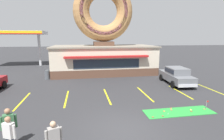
{
  "coord_description": "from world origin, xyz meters",
  "views": [
    {
      "loc": [
        -1.87,
        -7.53,
        4.4
      ],
      "look_at": [
        0.3,
        5.0,
        2.0
      ],
      "focal_mm": 28.0,
      "sensor_mm": 36.0,
      "label": 1
    }
  ],
  "objects_px": {
    "golf_ball": "(168,114)",
    "pedestrian_hooded_kid": "(9,126)",
    "car_grey": "(176,75)",
    "pedestrian_leather_jacket_man": "(54,140)",
    "putting_flag_pin": "(207,103)",
    "trash_bin": "(47,75)",
    "pedestrian_blue_sweater_man": "(9,135)"
  },
  "relations": [
    {
      "from": "putting_flag_pin",
      "to": "car_grey",
      "type": "bearing_deg",
      "value": 77.63
    },
    {
      "from": "car_grey",
      "to": "pedestrian_leather_jacket_man",
      "type": "height_order",
      "value": "car_grey"
    },
    {
      "from": "car_grey",
      "to": "pedestrian_leather_jacket_man",
      "type": "xyz_separation_m",
      "value": [
        -9.83,
        -9.07,
        -0.01
      ]
    },
    {
      "from": "pedestrian_hooded_kid",
      "to": "trash_bin",
      "type": "bearing_deg",
      "value": 93.52
    },
    {
      "from": "car_grey",
      "to": "trash_bin",
      "type": "height_order",
      "value": "car_grey"
    },
    {
      "from": "putting_flag_pin",
      "to": "car_grey",
      "type": "height_order",
      "value": "car_grey"
    },
    {
      "from": "putting_flag_pin",
      "to": "pedestrian_leather_jacket_man",
      "type": "xyz_separation_m",
      "value": [
        -8.53,
        -3.16,
        0.42
      ]
    },
    {
      "from": "putting_flag_pin",
      "to": "trash_bin",
      "type": "bearing_deg",
      "value": 138.13
    },
    {
      "from": "pedestrian_blue_sweater_man",
      "to": "trash_bin",
      "type": "relative_size",
      "value": 1.64
    },
    {
      "from": "golf_ball",
      "to": "pedestrian_leather_jacket_man",
      "type": "height_order",
      "value": "pedestrian_leather_jacket_man"
    },
    {
      "from": "car_grey",
      "to": "pedestrian_leather_jacket_man",
      "type": "distance_m",
      "value": 13.37
    },
    {
      "from": "pedestrian_hooded_kid",
      "to": "trash_bin",
      "type": "relative_size",
      "value": 1.71
    },
    {
      "from": "putting_flag_pin",
      "to": "pedestrian_leather_jacket_man",
      "type": "bearing_deg",
      "value": -159.68
    },
    {
      "from": "car_grey",
      "to": "pedestrian_hooded_kid",
      "type": "relative_size",
      "value": 2.8
    },
    {
      "from": "golf_ball",
      "to": "putting_flag_pin",
      "type": "bearing_deg",
      "value": 5.85
    },
    {
      "from": "pedestrian_blue_sweater_man",
      "to": "pedestrian_hooded_kid",
      "type": "relative_size",
      "value": 0.96
    },
    {
      "from": "golf_ball",
      "to": "pedestrian_hooded_kid",
      "type": "distance_m",
      "value": 7.97
    },
    {
      "from": "putting_flag_pin",
      "to": "pedestrian_hooded_kid",
      "type": "bearing_deg",
      "value": -169.24
    },
    {
      "from": "golf_ball",
      "to": "trash_bin",
      "type": "distance_m",
      "value": 13.32
    },
    {
      "from": "pedestrian_blue_sweater_man",
      "to": "trash_bin",
      "type": "height_order",
      "value": "pedestrian_blue_sweater_man"
    },
    {
      "from": "pedestrian_leather_jacket_man",
      "to": "putting_flag_pin",
      "type": "bearing_deg",
      "value": 20.32
    },
    {
      "from": "car_grey",
      "to": "putting_flag_pin",
      "type": "bearing_deg",
      "value": -102.37
    },
    {
      "from": "pedestrian_blue_sweater_man",
      "to": "pedestrian_leather_jacket_man",
      "type": "xyz_separation_m",
      "value": [
        1.65,
        -0.57,
        -0.02
      ]
    },
    {
      "from": "pedestrian_blue_sweater_man",
      "to": "trash_bin",
      "type": "distance_m",
      "value": 12.63
    },
    {
      "from": "pedestrian_hooded_kid",
      "to": "trash_bin",
      "type": "height_order",
      "value": "pedestrian_hooded_kid"
    },
    {
      "from": "trash_bin",
      "to": "pedestrian_hooded_kid",
      "type": "bearing_deg",
      "value": -86.48
    },
    {
      "from": "pedestrian_blue_sweater_man",
      "to": "pedestrian_leather_jacket_man",
      "type": "distance_m",
      "value": 1.74
    },
    {
      "from": "trash_bin",
      "to": "pedestrian_blue_sweater_man",
      "type": "bearing_deg",
      "value": -85.58
    },
    {
      "from": "car_grey",
      "to": "pedestrian_hooded_kid",
      "type": "bearing_deg",
      "value": -146.05
    },
    {
      "from": "trash_bin",
      "to": "putting_flag_pin",
      "type": "bearing_deg",
      "value": -41.87
    },
    {
      "from": "car_grey",
      "to": "pedestrian_leather_jacket_man",
      "type": "relative_size",
      "value": 2.99
    },
    {
      "from": "putting_flag_pin",
      "to": "trash_bin",
      "type": "height_order",
      "value": "trash_bin"
    }
  ]
}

